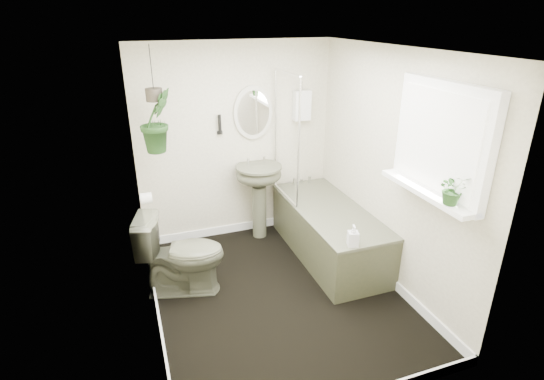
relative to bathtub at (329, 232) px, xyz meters
name	(u,v)px	position (x,y,z in m)	size (l,w,h in m)	color
floor	(277,294)	(-0.80, -0.50, -0.30)	(2.30, 2.80, 0.02)	black
ceiling	(278,48)	(-0.80, -0.50, 2.02)	(2.30, 2.80, 0.02)	white
wall_back	(236,143)	(-0.80, 0.91, 0.86)	(2.30, 0.02, 2.30)	beige
wall_front	(360,270)	(-0.80, -1.91, 0.86)	(2.30, 0.02, 2.30)	beige
wall_left	(142,204)	(-1.96, -0.50, 0.86)	(0.02, 2.80, 2.30)	beige
wall_right	(390,171)	(0.36, -0.50, 0.86)	(0.02, 2.80, 2.30)	beige
skirting	(277,289)	(-0.80, -0.50, -0.24)	(2.30, 2.80, 0.10)	white
bathtub	(329,232)	(0.00, 0.00, 0.00)	(0.72, 1.72, 0.58)	#4F513E
bath_screen	(286,138)	(-0.33, 0.49, 0.99)	(0.04, 0.72, 1.40)	silver
shower_box	(302,105)	(0.00, 0.84, 1.26)	(0.20, 0.10, 0.35)	white
oval_mirror	(253,113)	(-0.59, 0.87, 1.21)	(0.46, 0.03, 0.62)	beige
wall_sconce	(220,124)	(-0.99, 0.86, 1.11)	(0.04, 0.04, 0.22)	black
toilet_roll_holder	(146,198)	(-1.90, 0.20, 0.61)	(0.11, 0.11, 0.11)	white
window_recess	(441,140)	(0.29, -1.20, 1.36)	(0.08, 1.00, 0.90)	white
window_sill	(426,191)	(0.22, -1.20, 0.94)	(0.18, 1.00, 0.04)	white
window_blinds	(437,141)	(0.24, -1.20, 1.36)	(0.01, 0.86, 0.76)	white
toilet	(182,254)	(-1.64, -0.12, 0.12)	(0.46, 0.81, 0.82)	#4F513E
pedestal_sink	(259,201)	(-0.59, 0.69, 0.17)	(0.54, 0.46, 0.92)	#4F513E
sill_plant	(453,189)	(0.20, -1.50, 1.08)	(0.21, 0.19, 0.24)	black
hanging_plant	(157,121)	(-1.70, 0.45, 1.30)	(0.34, 0.28, 0.62)	black
soap_bottle	(353,236)	(-0.17, -0.79, 0.39)	(0.09, 0.10, 0.21)	black
hanging_pot	(154,95)	(-1.70, 0.45, 1.55)	(0.16, 0.16, 0.12)	#332D23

